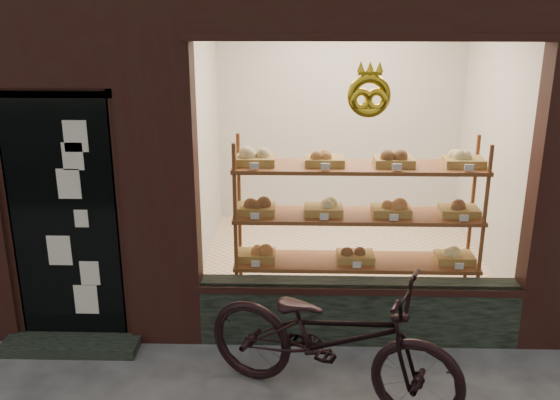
{
  "coord_description": "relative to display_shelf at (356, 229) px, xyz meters",
  "views": [
    {
      "loc": [
        -0.09,
        -2.7,
        2.88
      ],
      "look_at": [
        -0.22,
        2.0,
        1.32
      ],
      "focal_mm": 40.0,
      "sensor_mm": 36.0,
      "label": 1
    }
  ],
  "objects": [
    {
      "name": "display_shelf",
      "position": [
        0.0,
        0.0,
        0.0
      ],
      "size": [
        2.2,
        0.45,
        1.7
      ],
      "color": "brown",
      "rests_on": "ground"
    },
    {
      "name": "bicycle",
      "position": [
        -0.28,
        -1.27,
        -0.35
      ],
      "size": [
        2.06,
        1.39,
        1.03
      ],
      "primitive_type": "imported",
      "rotation": [
        0.0,
        0.0,
        1.17
      ],
      "color": "black",
      "rests_on": "ground"
    }
  ]
}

